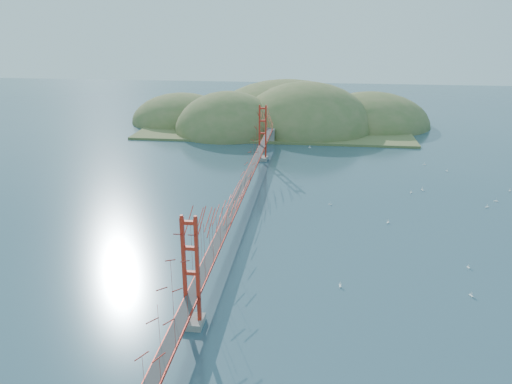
# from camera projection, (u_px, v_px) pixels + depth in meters

# --- Properties ---
(ground) EXTENTS (320.00, 320.00, 0.00)m
(ground) POSITION_uv_depth(u_px,v_px,m) (241.00, 213.00, 77.43)
(ground) COLOR #2F4D5E
(ground) RESTS_ON ground
(bridge) EXTENTS (2.20, 94.40, 12.00)m
(bridge) POSITION_uv_depth(u_px,v_px,m) (240.00, 169.00, 75.25)
(bridge) COLOR gray
(bridge) RESTS_ON ground
(far_headlands) EXTENTS (84.00, 58.00, 25.00)m
(far_headlands) POSITION_uv_depth(u_px,v_px,m) (286.00, 123.00, 141.21)
(far_headlands) COLOR olive
(far_headlands) RESTS_ON ground
(sailboat_7) EXTENTS (0.60, 0.52, 0.69)m
(sailboat_7) POSITION_uv_depth(u_px,v_px,m) (425.00, 164.00, 102.11)
(sailboat_7) COLOR white
(sailboat_7) RESTS_ON ground
(sailboat_10) EXTENTS (0.49, 0.58, 0.68)m
(sailboat_10) POSITION_uv_depth(u_px,v_px,m) (340.00, 285.00, 56.30)
(sailboat_10) COLOR white
(sailboat_10) RESTS_ON ground
(sailboat_16) EXTENTS (0.53, 0.50, 0.59)m
(sailboat_16) POSITION_uv_depth(u_px,v_px,m) (330.00, 204.00, 80.62)
(sailboat_16) COLOR white
(sailboat_16) RESTS_ON ground
(sailboat_4) EXTENTS (0.61, 0.61, 0.65)m
(sailboat_4) POSITION_uv_depth(u_px,v_px,m) (411.00, 192.00, 85.86)
(sailboat_4) COLOR white
(sailboat_4) RESTS_ON ground
(sailboat_5) EXTENTS (0.52, 0.55, 0.62)m
(sailboat_5) POSITION_uv_depth(u_px,v_px,m) (468.00, 267.00, 60.44)
(sailboat_5) COLOR white
(sailboat_5) RESTS_ON ground
(sailboat_17) EXTENTS (0.63, 0.59, 0.71)m
(sailboat_17) POSITION_uv_depth(u_px,v_px,m) (496.00, 201.00, 81.98)
(sailboat_17) COLOR white
(sailboat_17) RESTS_ON ground
(sailboat_8) EXTENTS (0.60, 0.58, 0.68)m
(sailboat_8) POSITION_uv_depth(u_px,v_px,m) (487.00, 207.00, 79.43)
(sailboat_8) COLOR white
(sailboat_8) RESTS_ON ground
(sailboat_12) EXTENTS (0.58, 0.55, 0.65)m
(sailboat_12) POSITION_uv_depth(u_px,v_px,m) (310.00, 147.00, 115.39)
(sailboat_12) COLOR white
(sailboat_12) RESTS_ON ground
(sailboat_15) EXTENTS (0.55, 0.55, 0.60)m
(sailboat_15) POSITION_uv_depth(u_px,v_px,m) (447.00, 171.00, 97.88)
(sailboat_15) COLOR white
(sailboat_15) RESTS_ON ground
(sailboat_0) EXTENTS (0.62, 0.62, 0.69)m
(sailboat_0) POSITION_uv_depth(u_px,v_px,m) (388.00, 222.00, 73.54)
(sailboat_0) COLOR white
(sailboat_0) RESTS_ON ground
(sailboat_1) EXTENTS (0.67, 0.67, 0.73)m
(sailboat_1) POSITION_uv_depth(u_px,v_px,m) (422.00, 190.00, 87.18)
(sailboat_1) COLOR white
(sailboat_1) RESTS_ON ground
(sailboat_9) EXTENTS (0.59, 0.59, 0.62)m
(sailboat_9) POSITION_uv_depth(u_px,v_px,m) (510.00, 191.00, 86.74)
(sailboat_9) COLOR white
(sailboat_9) RESTS_ON ground
(sailboat_6) EXTENTS (0.60, 0.60, 0.67)m
(sailboat_6) POSITION_uv_depth(u_px,v_px,m) (471.00, 295.00, 54.37)
(sailboat_6) COLOR white
(sailboat_6) RESTS_ON ground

